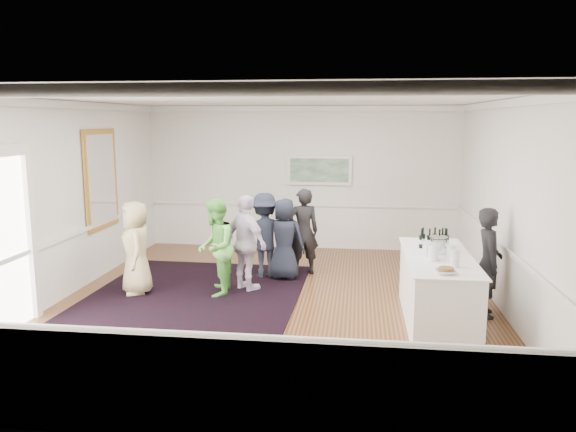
# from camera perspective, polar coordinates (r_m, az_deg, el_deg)

# --- Properties ---
(floor) EXTENTS (8.00, 8.00, 0.00)m
(floor) POSITION_cam_1_polar(r_m,az_deg,el_deg) (9.09, -1.24, -8.77)
(floor) COLOR brown
(floor) RESTS_ON ground
(ceiling) EXTENTS (7.00, 8.00, 0.02)m
(ceiling) POSITION_cam_1_polar(r_m,az_deg,el_deg) (8.62, -1.32, 11.83)
(ceiling) COLOR white
(ceiling) RESTS_ON wall_back
(wall_left) EXTENTS (0.02, 8.00, 3.20)m
(wall_left) POSITION_cam_1_polar(r_m,az_deg,el_deg) (9.85, -21.86, 1.54)
(wall_left) COLOR white
(wall_left) RESTS_ON floor
(wall_right) EXTENTS (0.02, 8.00, 3.20)m
(wall_right) POSITION_cam_1_polar(r_m,az_deg,el_deg) (8.90, 21.61, 0.76)
(wall_right) COLOR white
(wall_right) RESTS_ON floor
(wall_back) EXTENTS (7.00, 0.02, 3.20)m
(wall_back) POSITION_cam_1_polar(r_m,az_deg,el_deg) (12.65, 1.39, 3.91)
(wall_back) COLOR white
(wall_back) RESTS_ON floor
(wall_front) EXTENTS (7.00, 0.02, 3.20)m
(wall_front) POSITION_cam_1_polar(r_m,az_deg,el_deg) (4.87, -8.23, -5.65)
(wall_front) COLOR white
(wall_front) RESTS_ON floor
(wainscoting) EXTENTS (7.00, 8.00, 1.00)m
(wainscoting) POSITION_cam_1_polar(r_m,az_deg,el_deg) (8.94, -1.25, -5.73)
(wainscoting) COLOR white
(wainscoting) RESTS_ON floor
(mirror) EXTENTS (0.05, 1.25, 1.85)m
(mirror) POSITION_cam_1_polar(r_m,az_deg,el_deg) (10.95, -18.43, 3.56)
(mirror) COLOR gold
(mirror) RESTS_ON wall_left
(landscape_painting) EXTENTS (1.44, 0.06, 0.66)m
(landscape_painting) POSITION_cam_1_polar(r_m,az_deg,el_deg) (12.55, 3.19, 4.67)
(landscape_painting) COLOR white
(landscape_painting) RESTS_ON wall_back
(area_rug) EXTENTS (3.54, 4.60, 0.02)m
(area_rug) POSITION_cam_1_polar(r_m,az_deg,el_deg) (9.38, -9.81, -8.25)
(area_rug) COLOR black
(area_rug) RESTS_ON floor
(serving_table) EXTENTS (0.93, 2.45, 0.99)m
(serving_table) POSITION_cam_1_polar(r_m,az_deg,el_deg) (8.35, 14.89, -7.20)
(serving_table) COLOR white
(serving_table) RESTS_ON floor
(bartender) EXTENTS (0.42, 0.61, 1.63)m
(bartender) POSITION_cam_1_polar(r_m,az_deg,el_deg) (8.80, 19.69, -4.45)
(bartender) COLOR black
(bartender) RESTS_ON floor
(guest_tan) EXTENTS (0.79, 0.91, 1.57)m
(guest_tan) POSITION_cam_1_polar(r_m,az_deg,el_deg) (9.67, -15.18, -3.15)
(guest_tan) COLOR tan
(guest_tan) RESTS_ON floor
(guest_green) EXTENTS (0.71, 0.86, 1.62)m
(guest_green) POSITION_cam_1_polar(r_m,az_deg,el_deg) (9.35, -7.37, -3.17)
(guest_green) COLOR #6AD053
(guest_green) RESTS_ON floor
(guest_lilac) EXTENTS (1.00, 0.93, 1.65)m
(guest_lilac) POSITION_cam_1_polar(r_m,az_deg,el_deg) (9.53, -4.24, -2.78)
(guest_lilac) COLOR silver
(guest_lilac) RESTS_ON floor
(guest_dark_a) EXTENTS (1.16, 0.93, 1.57)m
(guest_dark_a) POSITION_cam_1_polar(r_m,az_deg,el_deg) (10.33, -2.39, -1.98)
(guest_dark_a) COLOR black
(guest_dark_a) RESTS_ON floor
(guest_dark_b) EXTENTS (0.69, 0.55, 1.63)m
(guest_dark_b) POSITION_cam_1_polar(r_m,az_deg,el_deg) (10.54, 1.55, -1.58)
(guest_dark_b) COLOR black
(guest_dark_b) RESTS_ON floor
(guest_navy) EXTENTS (0.78, 0.55, 1.49)m
(guest_navy) POSITION_cam_1_polar(r_m,az_deg,el_deg) (10.20, -0.37, -2.36)
(guest_navy) COLOR black
(guest_navy) RESTS_ON floor
(wine_bottles) EXTENTS (0.44, 0.22, 0.31)m
(wine_bottles) POSITION_cam_1_polar(r_m,az_deg,el_deg) (8.70, 14.73, -2.12)
(wine_bottles) COLOR black
(wine_bottles) RESTS_ON serving_table
(juice_pitchers) EXTENTS (0.42, 0.65, 0.24)m
(juice_pitchers) POSITION_cam_1_polar(r_m,az_deg,el_deg) (7.91, 15.13, -3.55)
(juice_pitchers) COLOR #76B03E
(juice_pitchers) RESTS_ON serving_table
(ice_bucket) EXTENTS (0.26, 0.26, 0.25)m
(ice_bucket) POSITION_cam_1_polar(r_m,az_deg,el_deg) (8.35, 15.03, -2.90)
(ice_bucket) COLOR silver
(ice_bucket) RESTS_ON serving_table
(nut_bowl) EXTENTS (0.26, 0.26, 0.08)m
(nut_bowl) POSITION_cam_1_polar(r_m,az_deg,el_deg) (7.30, 15.76, -5.37)
(nut_bowl) COLOR white
(nut_bowl) RESTS_ON serving_table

